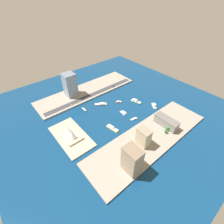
{
  "coord_description": "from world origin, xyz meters",
  "views": [
    {
      "loc": [
        -193.65,
        164.23,
        207.19
      ],
      "look_at": [
        -5.37,
        6.11,
        4.05
      ],
      "focal_mm": 25.64,
      "sensor_mm": 36.0,
      "label": 1
    }
  ],
  "objects_px": {
    "tugboat_red": "(119,102)",
    "catamaran_blue": "(124,113)",
    "ferry_white_commuter": "(154,106)",
    "office_block_beige": "(143,137)",
    "apartment_midrise_tan": "(132,160)",
    "carpark_squat_concrete": "(166,122)",
    "van_white": "(71,105)",
    "sedan_silver": "(81,99)",
    "traffic_light_waterfront": "(82,100)",
    "tower_tall_glass": "(70,85)",
    "ferry_green_doubledeck": "(136,101)",
    "barge_flat_brown": "(101,104)",
    "yacht_sleek_gray": "(134,119)",
    "opera_landmark": "(71,134)",
    "taxi_yellow_cab": "(77,102)",
    "suv_black": "(114,86)",
    "hatchback_blue": "(84,97)",
    "ferry_yellow_fast": "(112,128)",
    "patrol_launch_navy": "(84,110)"
  },
  "relations": [
    {
      "from": "ferry_yellow_fast",
      "to": "suv_black",
      "type": "distance_m",
      "value": 143.66
    },
    {
      "from": "ferry_green_doubledeck",
      "to": "office_block_beige",
      "type": "xyz_separation_m",
      "value": [
        -88.79,
        78.26,
        15.85
      ]
    },
    {
      "from": "patrol_launch_navy",
      "to": "office_block_beige",
      "type": "xyz_separation_m",
      "value": [
        -137.77,
        -23.47,
        16.84
      ]
    },
    {
      "from": "patrol_launch_navy",
      "to": "ferry_yellow_fast",
      "type": "bearing_deg",
      "value": -173.08
    },
    {
      "from": "apartment_midrise_tan",
      "to": "carpark_squat_concrete",
      "type": "bearing_deg",
      "value": -79.28
    },
    {
      "from": "ferry_green_doubledeck",
      "to": "carpark_squat_concrete",
      "type": "xyz_separation_m",
      "value": [
        -87.53,
        14.04,
        8.74
      ]
    },
    {
      "from": "barge_flat_brown",
      "to": "opera_landmark",
      "type": "relative_size",
      "value": 0.65
    },
    {
      "from": "catamaran_blue",
      "to": "apartment_midrise_tan",
      "type": "relative_size",
      "value": 0.39
    },
    {
      "from": "van_white",
      "to": "sedan_silver",
      "type": "distance_m",
      "value": 28.75
    },
    {
      "from": "traffic_light_waterfront",
      "to": "carpark_squat_concrete",
      "type": "bearing_deg",
      "value": -154.93
    },
    {
      "from": "suv_black",
      "to": "ferry_green_doubledeck",
      "type": "bearing_deg",
      "value": 177.65
    },
    {
      "from": "ferry_yellow_fast",
      "to": "catamaran_blue",
      "type": "height_order",
      "value": "ferry_yellow_fast"
    },
    {
      "from": "tugboat_red",
      "to": "van_white",
      "type": "relative_size",
      "value": 2.95
    },
    {
      "from": "tugboat_red",
      "to": "yacht_sleek_gray",
      "type": "relative_size",
      "value": 0.85
    },
    {
      "from": "patrol_launch_navy",
      "to": "suv_black",
      "type": "height_order",
      "value": "suv_black"
    },
    {
      "from": "sedan_silver",
      "to": "traffic_light_waterfront",
      "type": "bearing_deg",
      "value": 172.2
    },
    {
      "from": "barge_flat_brown",
      "to": "carpark_squat_concrete",
      "type": "bearing_deg",
      "value": -159.04
    },
    {
      "from": "patrol_launch_navy",
      "to": "sedan_silver",
      "type": "xyz_separation_m",
      "value": [
        34.82,
        -13.51,
        2.48
      ]
    },
    {
      "from": "traffic_light_waterfront",
      "to": "office_block_beige",
      "type": "bearing_deg",
      "value": -176.02
    },
    {
      "from": "taxi_yellow_cab",
      "to": "traffic_light_waterfront",
      "type": "bearing_deg",
      "value": -108.45
    },
    {
      "from": "barge_flat_brown",
      "to": "office_block_beige",
      "type": "height_order",
      "value": "office_block_beige"
    },
    {
      "from": "tugboat_red",
      "to": "van_white",
      "type": "distance_m",
      "value": 102.44
    },
    {
      "from": "tugboat_red",
      "to": "office_block_beige",
      "type": "height_order",
      "value": "office_block_beige"
    },
    {
      "from": "ferry_yellow_fast",
      "to": "traffic_light_waterfront",
      "type": "xyz_separation_m",
      "value": [
        103.52,
        -2.62,
        5.22
      ]
    },
    {
      "from": "yacht_sleek_gray",
      "to": "apartment_midrise_tan",
      "type": "distance_m",
      "value": 109.9
    },
    {
      "from": "barge_flat_brown",
      "to": "carpark_squat_concrete",
      "type": "xyz_separation_m",
      "value": [
        -129.05,
        -49.43,
        9.68
      ]
    },
    {
      "from": "yacht_sleek_gray",
      "to": "taxi_yellow_cab",
      "type": "distance_m",
      "value": 128.76
    },
    {
      "from": "tower_tall_glass",
      "to": "traffic_light_waterfront",
      "type": "xyz_separation_m",
      "value": [
        -38.25,
        -5.23,
        -21.74
      ]
    },
    {
      "from": "suv_black",
      "to": "van_white",
      "type": "bearing_deg",
      "value": 90.37
    },
    {
      "from": "traffic_light_waterfront",
      "to": "catamaran_blue",
      "type": "bearing_deg",
      "value": -153.71
    },
    {
      "from": "ferry_green_doubledeck",
      "to": "yacht_sleek_gray",
      "type": "relative_size",
      "value": 1.66
    },
    {
      "from": "barge_flat_brown",
      "to": "ferry_yellow_fast",
      "type": "distance_m",
      "value": 76.73
    },
    {
      "from": "barge_flat_brown",
      "to": "apartment_midrise_tan",
      "type": "height_order",
      "value": "apartment_midrise_tan"
    },
    {
      "from": "carpark_squat_concrete",
      "to": "opera_landmark",
      "type": "distance_m",
      "value": 168.54
    },
    {
      "from": "carpark_squat_concrete",
      "to": "van_white",
      "type": "xyz_separation_m",
      "value": [
        164.54,
        102.1,
        -7.27
      ]
    },
    {
      "from": "suv_black",
      "to": "taxi_yellow_cab",
      "type": "distance_m",
      "value": 103.75
    },
    {
      "from": "hatchback_blue",
      "to": "taxi_yellow_cab",
      "type": "bearing_deg",
      "value": 108.93
    },
    {
      "from": "tugboat_red",
      "to": "catamaran_blue",
      "type": "height_order",
      "value": "catamaran_blue"
    },
    {
      "from": "traffic_light_waterfront",
      "to": "apartment_midrise_tan",
      "type": "bearing_deg",
      "value": 169.25
    },
    {
      "from": "yacht_sleek_gray",
      "to": "tower_tall_glass",
      "type": "distance_m",
      "value": 160.87
    },
    {
      "from": "hatchback_blue",
      "to": "yacht_sleek_gray",
      "type": "bearing_deg",
      "value": -163.91
    },
    {
      "from": "tugboat_red",
      "to": "sedan_silver",
      "type": "xyz_separation_m",
      "value": [
        60.61,
        59.2,
        2.41
      ]
    },
    {
      "from": "van_white",
      "to": "traffic_light_waterfront",
      "type": "bearing_deg",
      "value": -96.7
    },
    {
      "from": "barge_flat_brown",
      "to": "yacht_sleek_gray",
      "type": "relative_size",
      "value": 1.68
    },
    {
      "from": "ferry_white_commuter",
      "to": "office_block_beige",
      "type": "height_order",
      "value": "office_block_beige"
    },
    {
      "from": "ferry_white_commuter",
      "to": "office_block_beige",
      "type": "bearing_deg",
      "value": 118.35
    },
    {
      "from": "tower_tall_glass",
      "to": "taxi_yellow_cab",
      "type": "distance_m",
      "value": 43.16
    },
    {
      "from": "barge_flat_brown",
      "to": "ferry_white_commuter",
      "type": "distance_m",
      "value": 113.1
    },
    {
      "from": "ferry_green_doubledeck",
      "to": "sedan_silver",
      "type": "distance_m",
      "value": 121.68
    },
    {
      "from": "office_block_beige",
      "to": "carpark_squat_concrete",
      "type": "distance_m",
      "value": 64.62
    }
  ]
}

